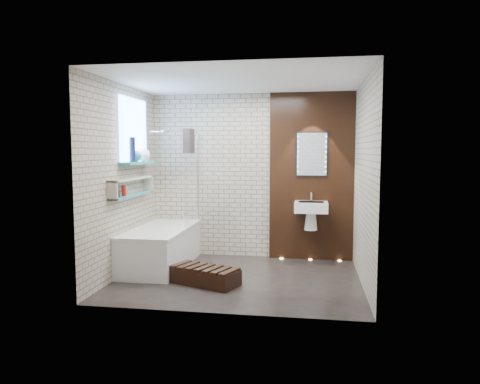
% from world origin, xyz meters
% --- Properties ---
extents(ground, '(3.20, 3.20, 0.00)m').
position_xyz_m(ground, '(0.00, 0.00, 0.00)').
color(ground, black).
rests_on(ground, ground).
extents(room_shell, '(3.24, 3.20, 2.60)m').
position_xyz_m(room_shell, '(0.00, 0.00, 1.30)').
color(room_shell, tan).
rests_on(room_shell, ground).
extents(walnut_panel, '(1.30, 0.06, 2.60)m').
position_xyz_m(walnut_panel, '(0.95, 1.27, 1.30)').
color(walnut_panel, black).
rests_on(walnut_panel, ground).
extents(clerestory_window, '(0.18, 1.00, 0.94)m').
position_xyz_m(clerestory_window, '(-1.57, 0.35, 1.90)').
color(clerestory_window, '#7FADE0').
rests_on(clerestory_window, room_shell).
extents(display_niche, '(0.14, 1.30, 0.26)m').
position_xyz_m(display_niche, '(-1.53, 0.15, 1.20)').
color(display_niche, teal).
rests_on(display_niche, room_shell).
extents(bathtub, '(0.79, 1.74, 0.70)m').
position_xyz_m(bathtub, '(-1.22, 0.45, 0.29)').
color(bathtub, white).
rests_on(bathtub, ground).
extents(bath_screen, '(0.01, 0.78, 1.40)m').
position_xyz_m(bath_screen, '(-0.87, 0.89, 1.28)').
color(bath_screen, white).
rests_on(bath_screen, bathtub).
extents(towel, '(0.11, 0.28, 0.36)m').
position_xyz_m(towel, '(-0.87, 0.76, 1.85)').
color(towel, black).
rests_on(towel, bath_screen).
extents(shower_head, '(0.18, 0.18, 0.02)m').
position_xyz_m(shower_head, '(-1.30, 0.95, 2.00)').
color(shower_head, silver).
rests_on(shower_head, room_shell).
extents(washbasin, '(0.50, 0.36, 0.58)m').
position_xyz_m(washbasin, '(0.95, 1.07, 0.79)').
color(washbasin, white).
rests_on(washbasin, walnut_panel).
extents(led_mirror, '(0.50, 0.02, 0.70)m').
position_xyz_m(led_mirror, '(0.95, 1.23, 1.65)').
color(led_mirror, black).
rests_on(led_mirror, walnut_panel).
extents(walnut_step, '(0.97, 0.69, 0.20)m').
position_xyz_m(walnut_step, '(-0.39, -0.30, 0.10)').
color(walnut_step, black).
rests_on(walnut_step, ground).
extents(niche_bottles, '(0.06, 0.10, 0.14)m').
position_xyz_m(niche_bottles, '(-1.53, -0.12, 1.16)').
color(niche_bottles, '#A55E19').
rests_on(niche_bottles, display_niche).
extents(sill_vases, '(0.19, 0.55, 0.34)m').
position_xyz_m(sill_vases, '(-1.50, 0.38, 1.65)').
color(sill_vases, teal).
rests_on(sill_vases, clerestory_window).
extents(floor_uplights, '(0.96, 0.06, 0.01)m').
position_xyz_m(floor_uplights, '(0.95, 1.20, 0.01)').
color(floor_uplights, '#FFD899').
rests_on(floor_uplights, ground).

